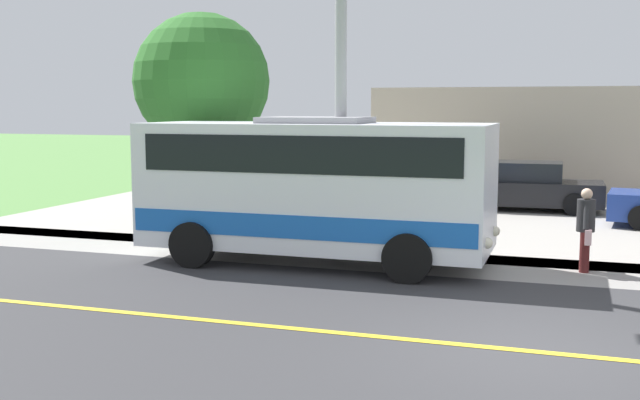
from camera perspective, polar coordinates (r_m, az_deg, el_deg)
ground_plane at (r=10.47m, az=15.63°, el=-10.75°), size 120.00×120.00×0.00m
road_surface at (r=10.47m, az=15.63°, el=-10.73°), size 8.00×100.00×0.01m
sidewalk at (r=15.50m, az=16.57°, el=-4.98°), size 2.40×100.00×0.01m
road_centre_line at (r=10.47m, az=15.64°, el=-10.70°), size 0.16×100.00×0.00m
shuttle_bus_front at (r=15.41m, az=-0.28°, el=1.26°), size 2.76×6.98×2.91m
pedestrian_waiting at (r=15.46m, az=18.97°, el=-1.93°), size 0.72×0.34×1.59m
street_light_pole at (r=15.56m, az=1.41°, el=11.05°), size 1.97×0.24×7.67m
parked_car_near at (r=24.11m, az=14.84°, el=0.93°), size 2.09×4.44×1.45m
tree_curbside at (r=19.49m, az=-8.69°, el=8.57°), size 3.36×3.36×5.40m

